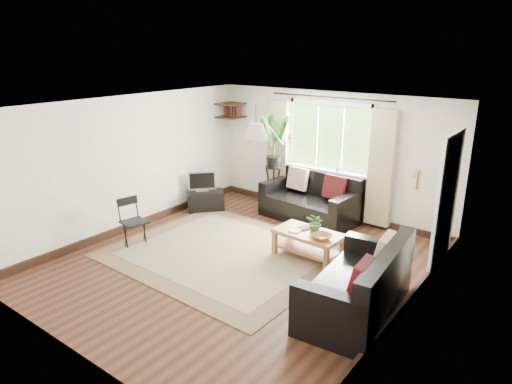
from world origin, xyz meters
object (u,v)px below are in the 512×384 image
Objects in this scene: sofa_back at (309,199)px; sofa_right at (356,280)px; tv_stand at (206,200)px; palm_stand at (273,163)px; folding_chair at (134,223)px; coffee_table at (308,245)px.

sofa_back is 3.19m from sofa_right.
tv_stand is 1.58m from palm_stand.
sofa_back is 3.26m from folding_chair.
tv_stand is 0.37× the size of palm_stand.
coffee_table is at bearing -41.22° from palm_stand.
sofa_back is 1.67m from coffee_table.
coffee_table is 1.46× the size of tv_stand.
coffee_table is 2.41m from palm_stand.
sofa_back is 1.05m from palm_stand.
sofa_right is at bearing -70.00° from tv_stand.
sofa_back is 0.99× the size of sofa_right.
palm_stand is at bearing 138.78° from coffee_table.
sofa_right is at bearing -43.56° from sofa_back.
tv_stand is 0.90× the size of folding_chair.
tv_stand is (-2.80, 0.66, -0.02)m from coffee_table.
sofa_right is 4.38m from tv_stand.
palm_stand reaches higher than coffee_table.
sofa_back is at bearing -26.63° from tv_stand.
sofa_back is 1.71× the size of coffee_table.
sofa_right reaches higher than tv_stand.
folding_chair is (-2.54, -1.34, 0.19)m from coffee_table.
coffee_table is at bearing -51.12° from folding_chair.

